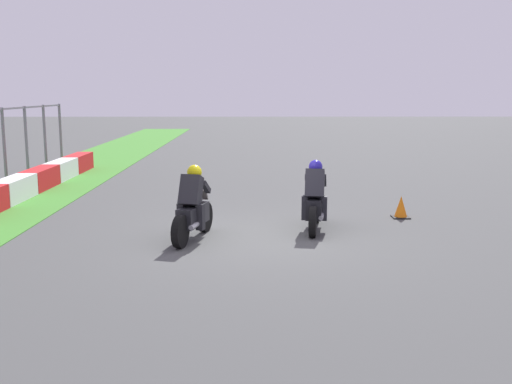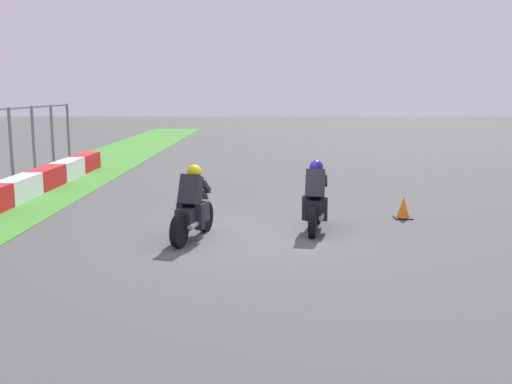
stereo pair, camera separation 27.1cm
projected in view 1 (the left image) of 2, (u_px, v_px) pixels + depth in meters
ground_plane at (252, 237)px, 12.34m from camera, size 120.00×120.00×0.00m
rider_lane_a at (315, 201)px, 12.92m from camera, size 2.04×0.60×1.51m
rider_lane_b at (193, 209)px, 12.05m from camera, size 2.01×0.68×1.51m
traffic_cone at (401, 208)px, 14.19m from camera, size 0.40×0.40×0.52m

